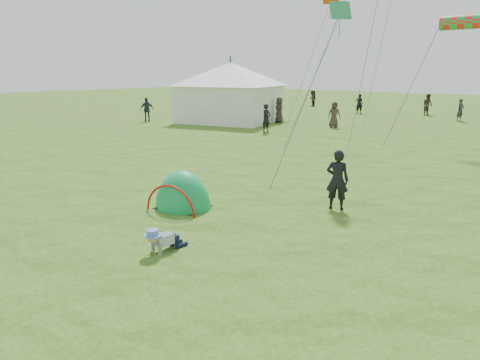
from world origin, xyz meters
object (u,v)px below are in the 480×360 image
Objects in this scene: popup_tent at (183,207)px; standing_adult at (337,180)px; event_marquee at (231,90)px; crawling_toddler at (161,239)px.

standing_adult is (3.23, 2.47, 0.80)m from popup_tent.
popup_tent is 1.26× the size of standing_adult.
popup_tent is 0.31× the size of event_marquee.
standing_adult is at bearing 25.91° from popup_tent.
popup_tent is 20.44m from event_marquee.
standing_adult reaches higher than crawling_toddler.
event_marquee is (-12.20, 16.26, 2.23)m from popup_tent.
standing_adult is at bearing -56.90° from event_marquee.
popup_tent is at bearing -68.23° from event_marquee.
event_marquee is (-13.99, 18.54, 1.96)m from crawling_toddler.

